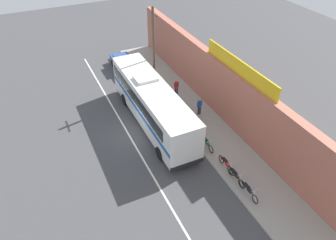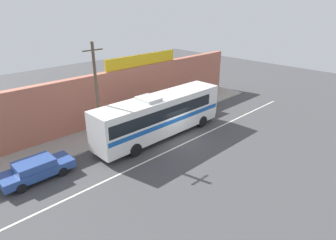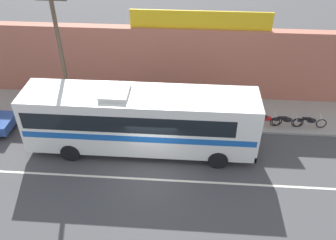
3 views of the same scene
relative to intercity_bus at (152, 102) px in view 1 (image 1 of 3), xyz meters
The scene contains 14 objects.
ground_plane 2.72m from the intercity_bus, 62.61° to the right, with size 70.00×70.00×0.00m, color #444447.
sidewalk_slab 4.22m from the intercity_bus, 77.41° to the left, with size 30.00×3.60×0.14m, color gray.
storefront_facade 5.85m from the intercity_bus, 82.01° to the left, with size 30.00×0.70×4.80m, color #B26651.
storefront_billboard 7.33m from the intercity_bus, 61.89° to the left, with size 8.56×0.12×1.10m, color gold.
road_center_stripe 3.24m from the intercity_bus, 71.07° to the right, with size 30.00×0.14×0.01m, color silver.
intercity_bus is the anchor object (origin of this frame).
parked_car 10.10m from the intercity_bus, behind, with size 4.52×1.90×1.37m.
utility_pole 5.34m from the intercity_bus, 154.46° to the left, with size 1.60×0.22×7.99m.
motorcycle_purple 10.20m from the intercity_bus, 14.27° to the left, with size 1.96×0.56×0.94m.
motorcycle_orange 5.48m from the intercity_bus, 27.22° to the left, with size 1.88×0.56×0.94m.
motorcycle_green 7.78m from the intercity_bus, 19.31° to the left, with size 1.94×0.56×0.94m.
motorcycle_black 8.86m from the intercity_bus, 16.43° to the left, with size 1.89×0.56×0.94m.
pedestrian_by_curb 4.21m from the intercity_bus, 79.25° to the left, with size 0.30×0.48×1.59m.
pedestrian_far_left 4.71m from the intercity_bus, 128.27° to the left, with size 0.30×0.48×1.56m.
Camera 1 is at (19.15, -6.38, 16.47)m, focal length 34.43 mm.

